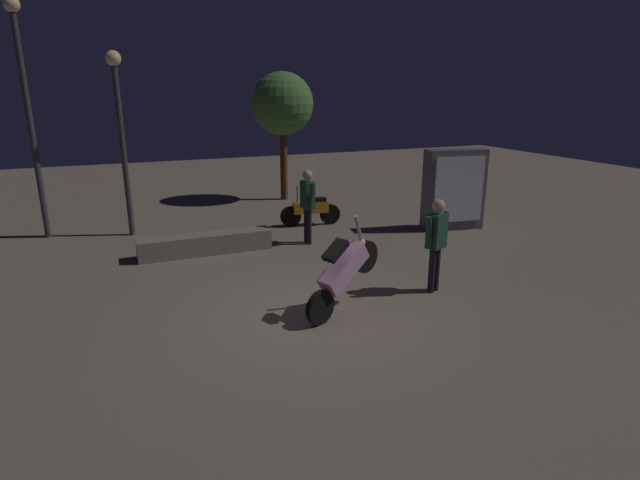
% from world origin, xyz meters
% --- Properties ---
extents(ground_plane, '(40.00, 40.00, 0.00)m').
position_xyz_m(ground_plane, '(0.00, 0.00, 0.00)').
color(ground_plane, '#756656').
extents(motorcycle_pink_foreground, '(1.56, 0.75, 1.63)m').
position_xyz_m(motorcycle_pink_foreground, '(0.44, -0.19, 0.74)').
color(motorcycle_pink_foreground, black).
rests_on(motorcycle_pink_foreground, ground_plane).
extents(motorcycle_orange_parked_left, '(1.66, 0.44, 1.11)m').
position_xyz_m(motorcycle_orange_parked_left, '(2.03, 5.29, 0.44)').
color(motorcycle_orange_parked_left, black).
rests_on(motorcycle_orange_parked_left, ground_plane).
extents(person_rider_beside, '(0.26, 0.67, 1.78)m').
position_xyz_m(person_rider_beside, '(1.36, 3.77, 1.07)').
color(person_rider_beside, black).
rests_on(person_rider_beside, ground_plane).
extents(person_bystander_far, '(0.65, 0.37, 1.73)m').
position_xyz_m(person_bystander_far, '(2.40, 0.06, 1.04)').
color(person_bystander_far, black).
rests_on(person_bystander_far, ground_plane).
extents(streetlamp_near, '(0.36, 0.36, 4.45)m').
position_xyz_m(streetlamp_near, '(-2.53, 6.18, 2.87)').
color(streetlamp_near, '#38383D').
rests_on(streetlamp_near, ground_plane).
extents(streetlamp_far, '(0.36, 0.36, 5.57)m').
position_xyz_m(streetlamp_far, '(-4.50, 6.78, 3.49)').
color(streetlamp_far, '#38383D').
rests_on(streetlamp_far, ground_plane).
extents(tree_left_bg, '(2.00, 2.00, 4.13)m').
position_xyz_m(tree_left_bg, '(2.47, 8.82, 3.10)').
color(tree_left_bg, '#4C331E').
rests_on(tree_left_bg, ground_plane).
extents(kiosk_billboard, '(1.66, 0.77, 2.10)m').
position_xyz_m(kiosk_billboard, '(5.40, 3.56, 1.05)').
color(kiosk_billboard, '#595960').
rests_on(kiosk_billboard, ground_plane).
extents(planter_wall_low, '(2.96, 0.50, 0.45)m').
position_xyz_m(planter_wall_low, '(-1.06, 3.91, 0.23)').
color(planter_wall_low, gray).
rests_on(planter_wall_low, ground_plane).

